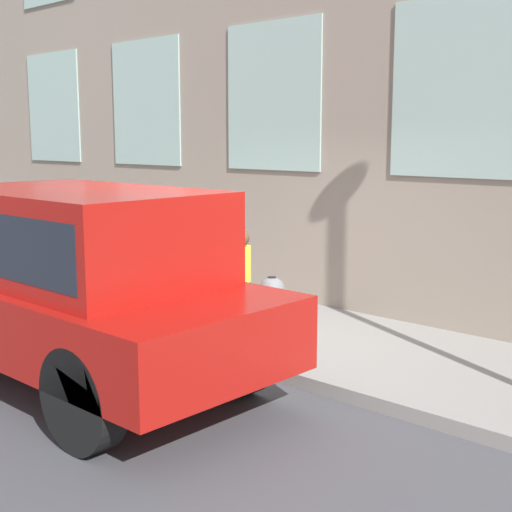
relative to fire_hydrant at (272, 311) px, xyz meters
name	(u,v)px	position (x,y,z in m)	size (l,w,h in m)	color
ground_plane	(219,364)	(-0.56, 0.24, -0.52)	(80.00, 80.00, 0.00)	#47474C
sidewalk	(292,335)	(0.64, 0.24, -0.45)	(2.40, 60.00, 0.13)	gray
fire_hydrant	(272,311)	(0.00, 0.00, 0.00)	(0.37, 0.47, 0.75)	gray
person	(241,272)	(0.07, 0.52, 0.34)	(0.29, 0.19, 1.21)	#726651
parked_truck_red_near	(75,273)	(-1.89, 0.81, 0.57)	(1.89, 4.42, 1.88)	black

